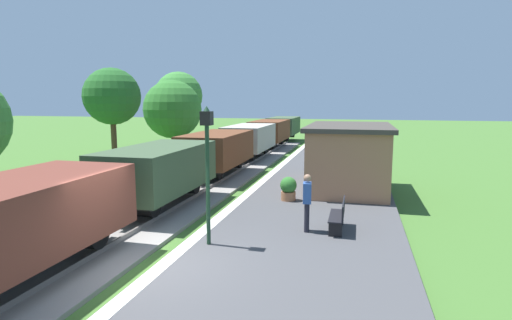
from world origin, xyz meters
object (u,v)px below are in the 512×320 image
(bench_near_hut, at_px, (339,215))
(potted_planter, at_px, (288,188))
(freight_train, at_px, (235,145))
(lamp_post_near, at_px, (207,150))
(station_hut, at_px, (349,156))
(tree_field_left, at_px, (173,109))
(tree_field_distant, at_px, (179,96))
(tree_trackside_far, at_px, (112,97))
(bench_down_platform, at_px, (348,164))
(person_waiting, at_px, (307,200))

(bench_near_hut, bearing_deg, potted_planter, 121.82)
(freight_train, xyz_separation_m, lamp_post_near, (3.35, -13.66, 1.41))
(station_hut, relative_size, tree_field_left, 1.08)
(freight_train, distance_m, tree_field_distant, 9.81)
(tree_trackside_far, bearing_deg, station_hut, -2.15)
(bench_near_hut, xyz_separation_m, bench_down_platform, (0.00, 10.10, 0.00))
(lamp_post_near, bearing_deg, tree_trackside_far, 133.87)
(tree_trackside_far, height_order, tree_field_distant, tree_field_distant)
(bench_down_platform, distance_m, person_waiting, 10.44)
(lamp_post_near, distance_m, tree_trackside_far, 12.11)
(freight_train, relative_size, tree_trackside_far, 6.88)
(lamp_post_near, height_order, tree_field_left, tree_field_left)
(person_waiting, xyz_separation_m, lamp_post_near, (-2.42, -1.74, 1.62))
(bench_down_platform, relative_size, lamp_post_near, 0.41)
(station_hut, height_order, tree_trackside_far, tree_trackside_far)
(bench_down_platform, height_order, tree_field_left, tree_field_left)
(tree_field_left, bearing_deg, station_hut, -29.66)
(person_waiting, relative_size, lamp_post_near, 0.46)
(tree_trackside_far, relative_size, tree_field_left, 1.07)
(freight_train, height_order, lamp_post_near, lamp_post_near)
(person_waiting, height_order, tree_field_distant, tree_field_distant)
(tree_field_distant, bearing_deg, tree_field_left, -69.57)
(person_waiting, relative_size, tree_field_distant, 0.27)
(lamp_post_near, relative_size, tree_field_left, 0.69)
(station_hut, distance_m, bench_near_hut, 6.27)
(station_hut, height_order, tree_field_left, tree_field_left)
(tree_field_left, height_order, tree_field_distant, tree_field_distant)
(station_hut, height_order, lamp_post_near, lamp_post_near)
(bench_down_platform, relative_size, tree_field_distant, 0.24)
(freight_train, bearing_deg, potted_planter, -60.86)
(station_hut, relative_size, person_waiting, 3.39)
(freight_train, bearing_deg, tree_trackside_far, -134.97)
(tree_trackside_far, distance_m, tree_field_distant, 11.72)
(lamp_post_near, relative_size, tree_field_distant, 0.59)
(bench_near_hut, bearing_deg, tree_field_distant, 126.08)
(freight_train, height_order, station_hut, station_hut)
(freight_train, height_order, person_waiting, freight_train)
(station_hut, relative_size, bench_down_platform, 3.87)
(bench_down_platform, bearing_deg, freight_train, 167.18)
(potted_planter, distance_m, tree_trackside_far, 10.74)
(station_hut, height_order, bench_down_platform, station_hut)
(tree_field_left, bearing_deg, tree_field_distant, 110.43)
(bench_down_platform, xyz_separation_m, potted_planter, (-2.08, -6.76, 0.00))
(freight_train, xyz_separation_m, station_hut, (6.80, -5.43, 0.26))
(station_hut, xyz_separation_m, bench_down_platform, (-0.10, 3.91, -0.93))
(freight_train, distance_m, potted_planter, 9.51)
(tree_trackside_far, bearing_deg, person_waiting, -32.78)
(lamp_post_near, bearing_deg, tree_field_left, 118.18)
(potted_planter, bearing_deg, bench_near_hut, -58.18)
(tree_field_left, bearing_deg, tree_trackside_far, -94.56)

